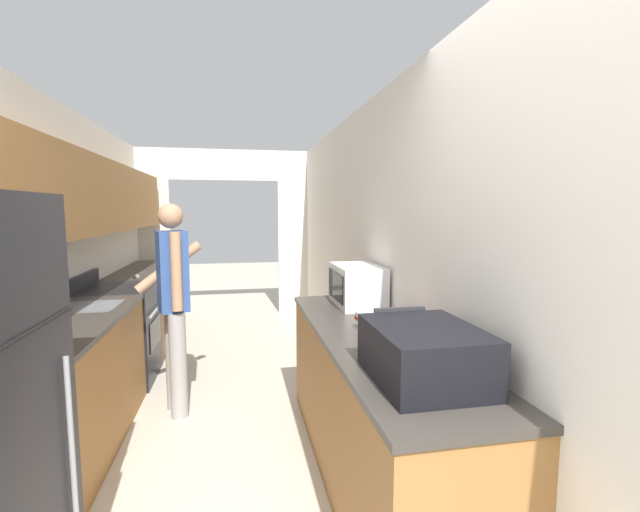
% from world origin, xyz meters
% --- Properties ---
extents(wall_left, '(0.38, 7.89, 2.50)m').
position_xyz_m(wall_left, '(-1.19, 2.58, 1.46)').
color(wall_left, white).
rests_on(wall_left, ground_plane).
extents(wall_right, '(0.06, 7.89, 2.50)m').
position_xyz_m(wall_right, '(1.27, 2.15, 1.25)').
color(wall_right, white).
rests_on(wall_right, ground_plane).
extents(wall_far_with_doorway, '(2.89, 0.06, 2.50)m').
position_xyz_m(wall_far_with_doorway, '(0.00, 5.52, 1.43)').
color(wall_far_with_doorway, white).
rests_on(wall_far_with_doorway, ground_plane).
extents(counter_left, '(0.62, 4.51, 0.89)m').
position_xyz_m(counter_left, '(-0.94, 3.11, 0.45)').
color(counter_left, '#9E6B38').
rests_on(counter_left, ground_plane).
extents(counter_right, '(0.62, 2.30, 0.89)m').
position_xyz_m(counter_right, '(0.94, 1.27, 0.45)').
color(counter_right, '#9E6B38').
rests_on(counter_right, ground_plane).
extents(range_oven, '(0.66, 0.75, 1.03)m').
position_xyz_m(range_oven, '(-0.94, 3.14, 0.45)').
color(range_oven, black).
rests_on(range_oven, ground_plane).
extents(person, '(0.53, 0.45, 1.66)m').
position_xyz_m(person, '(-0.33, 2.36, 0.89)').
color(person, '#9E9E9E').
rests_on(person, ground_plane).
extents(suitcase, '(0.43, 0.58, 0.25)m').
position_xyz_m(suitcase, '(0.94, 0.57, 1.01)').
color(suitcase, black).
rests_on(suitcase, counter_right).
extents(microwave, '(0.33, 0.54, 0.31)m').
position_xyz_m(microwave, '(1.06, 2.02, 1.04)').
color(microwave, white).
rests_on(microwave, counter_right).
extents(book_stack, '(0.25, 0.28, 0.11)m').
position_xyz_m(book_stack, '(0.99, 1.30, 0.95)').
color(book_stack, '#2D4C99').
rests_on(book_stack, counter_right).
extents(knife, '(0.09, 0.31, 0.02)m').
position_xyz_m(knife, '(-0.91, 3.75, 0.90)').
color(knife, '#B7B7BC').
rests_on(knife, counter_left).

